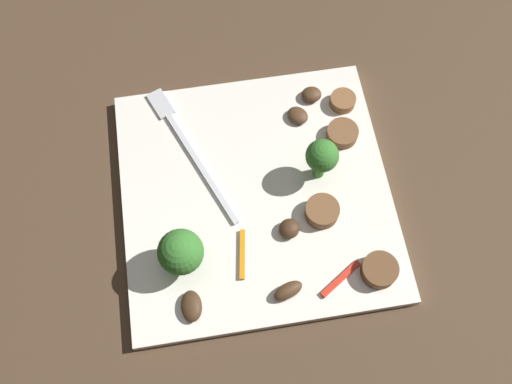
# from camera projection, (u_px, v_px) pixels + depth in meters

# --- Properties ---
(ground_plane) EXTENTS (1.40, 1.40, 0.00)m
(ground_plane) POSITION_uv_depth(u_px,v_px,m) (256.00, 197.00, 0.59)
(ground_plane) COLOR #4C3826
(plate) EXTENTS (0.27, 0.27, 0.01)m
(plate) POSITION_uv_depth(u_px,v_px,m) (256.00, 194.00, 0.58)
(plate) COLOR white
(plate) RESTS_ON ground_plane
(fork) EXTENTS (0.17, 0.08, 0.00)m
(fork) POSITION_uv_depth(u_px,v_px,m) (186.00, 144.00, 0.59)
(fork) COLOR silver
(fork) RESTS_ON plate
(broccoli_floret_0) EXTENTS (0.04, 0.04, 0.06)m
(broccoli_floret_0) POSITION_uv_depth(u_px,v_px,m) (181.00, 252.00, 0.51)
(broccoli_floret_0) COLOR #408630
(broccoli_floret_0) RESTS_ON plate
(broccoli_floret_1) EXTENTS (0.03, 0.03, 0.06)m
(broccoli_floret_1) POSITION_uv_depth(u_px,v_px,m) (322.00, 157.00, 0.55)
(broccoli_floret_1) COLOR #408630
(broccoli_floret_1) RESTS_ON plate
(sausage_slice_0) EXTENTS (0.04, 0.04, 0.01)m
(sausage_slice_0) POSITION_uv_depth(u_px,v_px,m) (342.00, 133.00, 0.59)
(sausage_slice_0) COLOR brown
(sausage_slice_0) RESTS_ON plate
(sausage_slice_1) EXTENTS (0.04, 0.04, 0.01)m
(sausage_slice_1) POSITION_uv_depth(u_px,v_px,m) (343.00, 101.00, 0.61)
(sausage_slice_1) COLOR brown
(sausage_slice_1) RESTS_ON plate
(sausage_slice_2) EXTENTS (0.05, 0.05, 0.01)m
(sausage_slice_2) POSITION_uv_depth(u_px,v_px,m) (379.00, 270.00, 0.53)
(sausage_slice_2) COLOR brown
(sausage_slice_2) RESTS_ON plate
(sausage_slice_3) EXTENTS (0.04, 0.04, 0.01)m
(sausage_slice_3) POSITION_uv_depth(u_px,v_px,m) (322.00, 211.00, 0.56)
(sausage_slice_3) COLOR brown
(sausage_slice_3) RESTS_ON plate
(mushroom_0) EXTENTS (0.03, 0.03, 0.01)m
(mushroom_0) POSITION_uv_depth(u_px,v_px,m) (289.00, 229.00, 0.55)
(mushroom_0) COLOR #422B19
(mushroom_0) RESTS_ON plate
(mushroom_1) EXTENTS (0.02, 0.03, 0.01)m
(mushroom_1) POSITION_uv_depth(u_px,v_px,m) (288.00, 291.00, 0.53)
(mushroom_1) COLOR #4C331E
(mushroom_1) RESTS_ON plate
(mushroom_2) EXTENTS (0.02, 0.02, 0.01)m
(mushroom_2) POSITION_uv_depth(u_px,v_px,m) (311.00, 94.00, 0.61)
(mushroom_2) COLOR #4C331E
(mushroom_2) RESTS_ON plate
(mushroom_3) EXTENTS (0.03, 0.02, 0.01)m
(mushroom_3) POSITION_uv_depth(u_px,v_px,m) (191.00, 306.00, 0.52)
(mushroom_3) COLOR #422B19
(mushroom_3) RESTS_ON plate
(mushroom_4) EXTENTS (0.03, 0.03, 0.01)m
(mushroom_4) POSITION_uv_depth(u_px,v_px,m) (298.00, 115.00, 0.60)
(mushroom_4) COLOR #4C331E
(mushroom_4) RESTS_ON plate
(pepper_strip_0) EXTENTS (0.05, 0.01, 0.00)m
(pepper_strip_0) POSITION_uv_depth(u_px,v_px,m) (242.00, 254.00, 0.55)
(pepper_strip_0) COLOR orange
(pepper_strip_0) RESTS_ON plate
(pepper_strip_1) EXTENTS (0.03, 0.04, 0.00)m
(pepper_strip_1) POSITION_uv_depth(u_px,v_px,m) (341.00, 279.00, 0.54)
(pepper_strip_1) COLOR red
(pepper_strip_1) RESTS_ON plate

